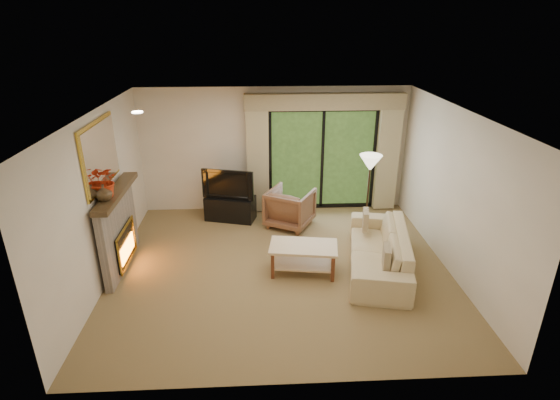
{
  "coord_description": "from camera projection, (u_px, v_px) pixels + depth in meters",
  "views": [
    {
      "loc": [
        -0.35,
        -6.26,
        3.87
      ],
      "look_at": [
        0.0,
        0.3,
        1.1
      ],
      "focal_mm": 28.0,
      "sensor_mm": 36.0,
      "label": 1
    }
  ],
  "objects": [
    {
      "name": "wall_front",
      "position": [
        294.0,
        288.0,
        4.47
      ],
      "size": [
        5.0,
        0.0,
        5.0
      ],
      "primitive_type": "plane",
      "rotation": [
        -1.57,
        0.0,
        0.0
      ],
      "color": "beige",
      "rests_on": "ground"
    },
    {
      "name": "mirror",
      "position": [
        101.0,
        154.0,
        6.57
      ],
      "size": [
        0.07,
        1.45,
        1.02
      ],
      "primitive_type": null,
      "color": "gold",
      "rests_on": "wall_left"
    },
    {
      "name": "sofa",
      "position": [
        379.0,
        249.0,
        7.17
      ],
      "size": [
        1.35,
        2.44,
        0.67
      ],
      "primitive_type": "imported",
      "rotation": [
        0.0,
        0.0,
        -1.78
      ],
      "color": "#CDB583",
      "rests_on": "floor"
    },
    {
      "name": "fireplace",
      "position": [
        118.0,
        229.0,
        7.06
      ],
      "size": [
        0.24,
        1.7,
        1.37
      ],
      "primitive_type": null,
      "color": "gray",
      "rests_on": "floor"
    },
    {
      "name": "tv",
      "position": [
        229.0,
        183.0,
        8.71
      ],
      "size": [
        1.05,
        0.41,
        0.61
      ],
      "primitive_type": "imported",
      "rotation": [
        0.0,
        0.0,
        -0.27
      ],
      "color": "black",
      "rests_on": "media_console"
    },
    {
      "name": "floor",
      "position": [
        281.0,
        268.0,
        7.27
      ],
      "size": [
        5.5,
        5.5,
        0.0
      ],
      "primitive_type": "plane",
      "color": "olive",
      "rests_on": "ground"
    },
    {
      "name": "branches",
      "position": [
        105.0,
        181.0,
        6.44
      ],
      "size": [
        0.5,
        0.44,
        0.5
      ],
      "primitive_type": "imported",
      "rotation": [
        0.0,
        0.0,
        -0.12
      ],
      "color": "red",
      "rests_on": "fireplace"
    },
    {
      "name": "wall_left",
      "position": [
        101.0,
        199.0,
        6.64
      ],
      "size": [
        0.0,
        5.0,
        5.0
      ],
      "primitive_type": "plane",
      "rotation": [
        1.57,
        0.0,
        1.57
      ],
      "color": "beige",
      "rests_on": "ground"
    },
    {
      "name": "pillow_far",
      "position": [
        366.0,
        220.0,
        7.7
      ],
      "size": [
        0.16,
        0.36,
        0.35
      ],
      "primitive_type": "cube",
      "rotation": [
        0.0,
        0.0,
        -0.21
      ],
      "color": "brown",
      "rests_on": "sofa"
    },
    {
      "name": "curtain_right",
      "position": [
        387.0,
        155.0,
        9.08
      ],
      "size": [
        0.45,
        0.18,
        2.35
      ],
      "primitive_type": "cube",
      "color": "tan",
      "rests_on": "floor"
    },
    {
      "name": "coffee_table",
      "position": [
        303.0,
        259.0,
        7.07
      ],
      "size": [
        1.15,
        0.74,
        0.48
      ],
      "primitive_type": null,
      "rotation": [
        0.0,
        0.0,
        -0.15
      ],
      "color": "#E7BF8D",
      "rests_on": "floor"
    },
    {
      "name": "armchair",
      "position": [
        290.0,
        208.0,
        8.62
      ],
      "size": [
        1.11,
        1.12,
        0.76
      ],
      "primitive_type": "imported",
      "rotation": [
        0.0,
        0.0,
        2.65
      ],
      "color": "brown",
      "rests_on": "floor"
    },
    {
      "name": "cornice",
      "position": [
        325.0,
        102.0,
        8.59
      ],
      "size": [
        3.2,
        0.24,
        0.32
      ],
      "primitive_type": "cube",
      "color": "#9E8A63",
      "rests_on": "wall_back"
    },
    {
      "name": "wall_back",
      "position": [
        274.0,
        150.0,
        9.07
      ],
      "size": [
        5.0,
        0.0,
        5.0
      ],
      "primitive_type": "plane",
      "rotation": [
        1.57,
        0.0,
        0.0
      ],
      "color": "beige",
      "rests_on": "ground"
    },
    {
      "name": "sliding_door",
      "position": [
        322.0,
        159.0,
        9.15
      ],
      "size": [
        2.26,
        0.1,
        2.16
      ],
      "primitive_type": null,
      "color": "black",
      "rests_on": "floor"
    },
    {
      "name": "media_console",
      "position": [
        230.0,
        208.0,
        8.93
      ],
      "size": [
        1.07,
        0.69,
        0.49
      ],
      "primitive_type": "cube",
      "rotation": [
        0.0,
        0.0,
        -0.27
      ],
      "color": "black",
      "rests_on": "floor"
    },
    {
      "name": "ceiling",
      "position": [
        281.0,
        112.0,
        6.27
      ],
      "size": [
        5.5,
        5.5,
        0.0
      ],
      "primitive_type": "plane",
      "rotation": [
        3.14,
        0.0,
        0.0
      ],
      "color": "silver",
      "rests_on": "ground"
    },
    {
      "name": "pillow_near",
      "position": [
        386.0,
        258.0,
        6.47
      ],
      "size": [
        0.17,
        0.37,
        0.36
      ],
      "primitive_type": "cube",
      "rotation": [
        0.0,
        0.0,
        -0.21
      ],
      "color": "brown",
      "rests_on": "sofa"
    },
    {
      "name": "vase",
      "position": [
        104.0,
        193.0,
        6.37
      ],
      "size": [
        0.3,
        0.3,
        0.25
      ],
      "primitive_type": "imported",
      "rotation": [
        0.0,
        0.0,
        -0.31
      ],
      "color": "#42311D",
      "rests_on": "fireplace"
    },
    {
      "name": "wall_right",
      "position": [
        454.0,
        192.0,
        6.9
      ],
      "size": [
        0.0,
        5.0,
        5.0
      ],
      "primitive_type": "plane",
      "rotation": [
        1.57,
        0.0,
        -1.57
      ],
      "color": "beige",
      "rests_on": "ground"
    },
    {
      "name": "curtain_left",
      "position": [
        258.0,
        157.0,
        8.95
      ],
      "size": [
        0.45,
        0.18,
        2.35
      ],
      "primitive_type": "cube",
      "color": "tan",
      "rests_on": "floor"
    },
    {
      "name": "floor_lamp",
      "position": [
        368.0,
        195.0,
        8.21
      ],
      "size": [
        0.54,
        0.54,
        1.55
      ],
      "primitive_type": null,
      "rotation": [
        0.0,
        0.0,
        -0.37
      ],
      "color": "#FFF8D0",
      "rests_on": "floor"
    }
  ]
}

